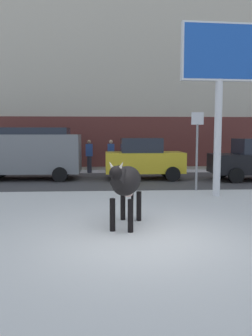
% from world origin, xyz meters
% --- Properties ---
extents(ground_plane, '(120.00, 120.00, 0.00)m').
position_xyz_m(ground_plane, '(0.00, 0.00, 0.00)').
color(ground_plane, silver).
extents(road_strip, '(60.00, 5.60, 0.01)m').
position_xyz_m(road_strip, '(0.00, 8.46, 0.00)').
color(road_strip, '#423F3F').
rests_on(road_strip, ground).
extents(building_facade, '(44.00, 6.10, 13.00)m').
position_xyz_m(building_facade, '(0.00, 15.78, 6.48)').
color(building_facade, '#BCB29E').
rests_on(building_facade, ground).
extents(cow_black, '(0.96, 1.93, 1.54)m').
position_xyz_m(cow_black, '(-0.25, 0.91, 0.99)').
color(cow_black, black).
rests_on(cow_black, ground).
extents(billboard, '(2.53, 0.33, 5.56)m').
position_xyz_m(billboard, '(2.98, 4.46, 4.31)').
color(billboard, silver).
rests_on(billboard, ground).
extents(car_grey_van, '(4.60, 2.12, 2.32)m').
position_xyz_m(car_grey_van, '(-4.10, 9.04, 1.24)').
color(car_grey_van, slate).
rests_on(car_grey_van, ground).
extents(car_yellow_hatchback, '(3.50, 1.92, 1.86)m').
position_xyz_m(car_yellow_hatchback, '(1.05, 8.81, 0.93)').
color(car_yellow_hatchback, gold).
rests_on(car_yellow_hatchback, ground).
extents(pedestrian_near_billboard, '(0.36, 0.24, 1.73)m').
position_xyz_m(pedestrian_near_billboard, '(-0.38, 11.46, 0.88)').
color(pedestrian_near_billboard, '#282833').
rests_on(pedestrian_near_billboard, ground).
extents(pedestrian_far_left, '(0.36, 0.24, 1.73)m').
position_xyz_m(pedestrian_far_left, '(-1.52, 11.46, 0.88)').
color(pedestrian_far_left, '#282833').
rests_on(pedestrian_far_left, ground).
extents(street_sign, '(0.44, 0.08, 2.82)m').
position_xyz_m(street_sign, '(2.61, 5.61, 1.67)').
color(street_sign, gray).
rests_on(street_sign, ground).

